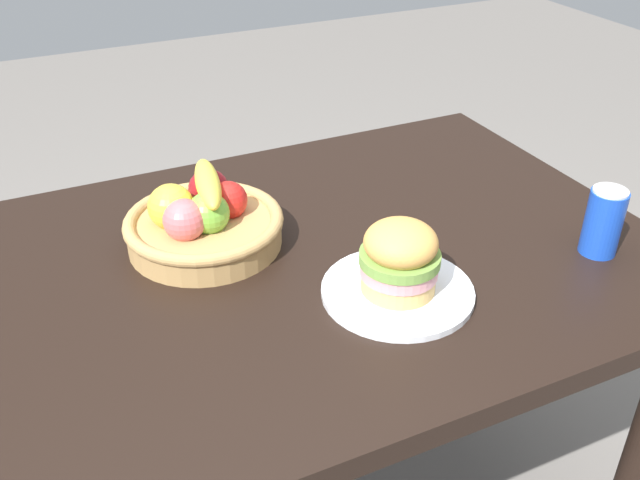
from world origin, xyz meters
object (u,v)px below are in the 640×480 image
sandwich (400,257)px  soda_can (603,222)px  plate (397,291)px  fruit_basket (203,221)px

sandwich → soda_can: (0.39, -0.04, -0.01)m
plate → soda_can: bearing=-5.8°
plate → fruit_basket: 0.38m
plate → fruit_basket: size_ratio=0.87×
soda_can → fruit_basket: 0.72m
sandwich → fruit_basket: bearing=129.8°
plate → sandwich: size_ratio=1.92×
sandwich → fruit_basket: size_ratio=0.46×
plate → soda_can: (0.39, -0.04, 0.06)m
soda_can → sandwich: bearing=174.2°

